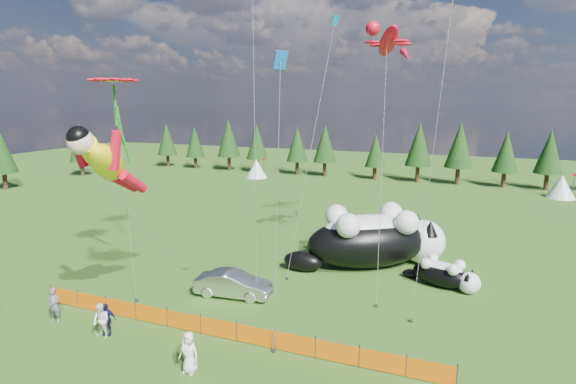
# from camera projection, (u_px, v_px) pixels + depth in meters

# --- Properties ---
(ground) EXTENTS (160.00, 160.00, 0.00)m
(ground) POSITION_uv_depth(u_px,v_px,m) (246.00, 311.00, 24.88)
(ground) COLOR #113C0B
(ground) RESTS_ON ground
(safety_fence) EXTENTS (22.06, 0.06, 1.10)m
(safety_fence) POSITION_uv_depth(u_px,v_px,m) (218.00, 328.00, 22.04)
(safety_fence) COLOR #262626
(safety_fence) RESTS_ON ground
(tree_line) EXTENTS (90.00, 4.00, 8.00)m
(tree_line) POSITION_uv_depth(u_px,v_px,m) (383.00, 153.00, 65.21)
(tree_line) COLOR black
(tree_line) RESTS_ON ground
(festival_tents) EXTENTS (50.00, 3.20, 2.80)m
(festival_tents) POSITION_uv_depth(u_px,v_px,m) (463.00, 181.00, 57.28)
(festival_tents) COLOR white
(festival_tents) RESTS_ON ground
(cat_large) EXTENTS (10.56, 8.16, 4.25)m
(cat_large) POSITION_uv_depth(u_px,v_px,m) (375.00, 238.00, 31.38)
(cat_large) COLOR black
(cat_large) RESTS_ON ground
(cat_small) EXTENTS (4.81, 2.88, 1.79)m
(cat_small) POSITION_uv_depth(u_px,v_px,m) (445.00, 274.00, 28.02)
(cat_small) COLOR black
(cat_small) RESTS_ON ground
(car) EXTENTS (4.73, 2.12, 1.51)m
(car) POSITION_uv_depth(u_px,v_px,m) (233.00, 284.00, 26.69)
(car) COLOR silver
(car) RESTS_ON ground
(spectator_a) EXTENTS (0.77, 0.59, 1.88)m
(spectator_a) POSITION_uv_depth(u_px,v_px,m) (54.00, 305.00, 23.55)
(spectator_a) COLOR #5E5E63
(spectator_a) RESTS_ON ground
(spectator_b) EXTENTS (0.93, 0.63, 1.78)m
(spectator_b) POSITION_uv_depth(u_px,v_px,m) (101.00, 321.00, 21.96)
(spectator_b) COLOR white
(spectator_b) RESTS_ON ground
(spectator_c) EXTENTS (1.09, 0.82, 1.66)m
(spectator_c) POSITION_uv_depth(u_px,v_px,m) (106.00, 319.00, 22.26)
(spectator_c) COLOR #131334
(spectator_c) RESTS_ON ground
(spectator_e) EXTENTS (0.93, 0.61, 1.87)m
(spectator_e) POSITION_uv_depth(u_px,v_px,m) (189.00, 352.00, 19.15)
(spectator_e) COLOR white
(spectator_e) RESTS_ON ground
(superhero_kite) EXTENTS (6.39, 7.18, 11.14)m
(superhero_kite) POSITION_uv_depth(u_px,v_px,m) (107.00, 163.00, 22.90)
(superhero_kite) COLOR yellow
(superhero_kite) RESTS_ON ground
(gecko_kite) EXTENTS (4.81, 11.57, 17.48)m
(gecko_kite) POSITION_uv_depth(u_px,v_px,m) (388.00, 42.00, 30.22)
(gecko_kite) COLOR red
(gecko_kite) RESTS_ON ground
(flower_kite) EXTENTS (5.16, 5.02, 13.41)m
(flower_kite) POSITION_uv_depth(u_px,v_px,m) (114.00, 83.00, 27.76)
(flower_kite) COLOR red
(flower_kite) RESTS_ON ground
(diamond_kite_c) EXTENTS (0.87, 1.41, 13.95)m
(diamond_kite_c) POSITION_uv_depth(u_px,v_px,m) (280.00, 72.00, 19.05)
(diamond_kite_c) COLOR #0C66BC
(diamond_kite_c) RESTS_ON ground
(diamond_kite_d) EXTENTS (1.02, 9.15, 19.20)m
(diamond_kite_d) POSITION_uv_depth(u_px,v_px,m) (333.00, 32.00, 33.24)
(diamond_kite_d) COLOR #0B7187
(diamond_kite_d) RESTS_ON ground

